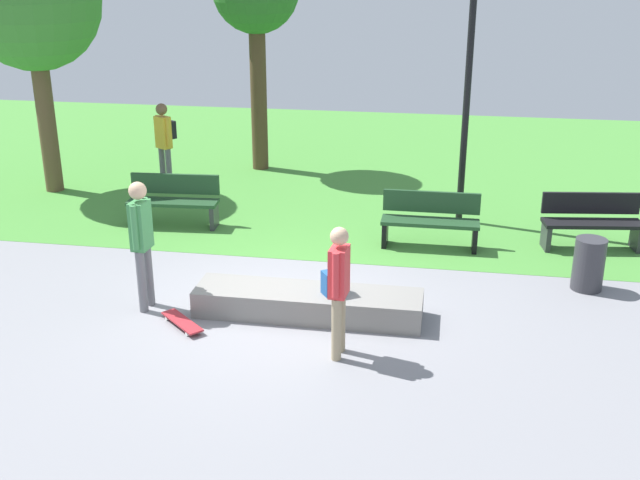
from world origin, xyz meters
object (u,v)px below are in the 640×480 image
Objects in this scene: lamp_post at (469,64)px; pedestrian_with_backpack at (164,138)px; skater_watching at (141,235)px; park_bench_near_path at (174,199)px; backpack_on_ledge at (333,282)px; concrete_ledge at (308,303)px; skater_performing_trick at (339,283)px; park_bench_center_lawn at (592,220)px; tree_slender_maple at (32,4)px; skateboard_by_ledge at (182,322)px; trash_bin at (589,264)px; park_bench_by_oak at (430,219)px.

lamp_post is 2.66× the size of pedestrian_with_backpack.
park_bench_near_path is (-0.80, 3.34, -0.59)m from skater_watching.
backpack_on_ledge is 6.93m from pedestrian_with_backpack.
concrete_ledge is 5.42m from lamp_post.
skater_performing_trick reaches higher than concrete_ledge.
park_bench_center_lawn is 0.35× the size of lamp_post.
skater_performing_trick is 9.36m from tree_slender_maple.
skateboard_by_ledge is at bearing -126.16° from lamp_post.
skater_watching reaches higher than park_bench_center_lawn.
park_bench_near_path is at bearing 102.73° from backpack_on_ledge.
skater_watching is at bearing -133.66° from lamp_post.
park_bench_center_lawn is at bearing -8.48° from tree_slender_maple.
pedestrian_with_backpack reaches higher than trash_bin.
skateboard_by_ledge is (-1.91, -0.57, -0.46)m from backpack_on_ledge.
skateboard_by_ledge is 8.02m from tree_slender_maple.
concrete_ledge is 1.69× the size of skater_watching.
lamp_post is at bearing 74.79° from skater_performing_trick.
skater_watching reaches higher than park_bench_by_oak.
concrete_ledge is 1.88× the size of park_bench_near_path.
park_bench_center_lawn is 0.33× the size of tree_slender_maple.
skateboard_by_ledge is (0.66, -0.45, -1.00)m from skater_watching.
park_bench_by_oak reaches higher than skateboard_by_ledge.
trash_bin is (5.40, 2.15, 0.32)m from skateboard_by_ledge.
concrete_ledge is 1.68m from skateboard_by_ledge.
pedestrian_with_backpack is at bearing 165.63° from park_bench_center_lawn.
skater_performing_trick is 0.93× the size of pedestrian_with_backpack.
skater_watching is at bearing 149.00° from backpack_on_ledge.
tree_slender_maple is (-4.00, 4.98, 2.62)m from skater_watching.
lamp_post is at bearing -3.80° from tree_slender_maple.
park_bench_center_lawn is 3.32m from lamp_post.
skater_performing_trick reaches higher than park_bench_by_oak.
skater_performing_trick is at bearing -111.14° from backpack_on_ledge.
lamp_post reaches higher than skateboard_by_ledge.
backpack_on_ledge is at bearing -138.78° from park_bench_center_lawn.
skater_watching is 1.11× the size of park_bench_near_path.
park_bench_near_path is (-3.60, 4.20, -0.48)m from skater_performing_trick.
park_bench_center_lawn is (4.13, 3.28, 0.30)m from concrete_ledge.
lamp_post is (1.65, 4.31, 2.31)m from backpack_on_ledge.
skater_watching is at bearing 145.62° from skateboard_by_ledge.
park_bench_near_path is (-3.03, 3.19, 0.30)m from concrete_ledge.
backpack_on_ledge is at bearing -111.74° from park_bench_by_oak.
concrete_ledge is 4.14m from trash_bin.
tree_slender_maple reaches higher than skater_performing_trick.
park_bench_center_lawn reaches higher than trash_bin.
trash_bin is at bearing -9.29° from backpack_on_ledge.
park_bench_by_oak is 2.64m from park_bench_center_lawn.
skater_watching is 6.37m from lamp_post.
park_bench_center_lawn is 0.93× the size of pedestrian_with_backpack.
concrete_ledge is at bearing -37.78° from tree_slender_maple.
concrete_ledge is at bearing -141.51° from park_bench_center_lawn.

